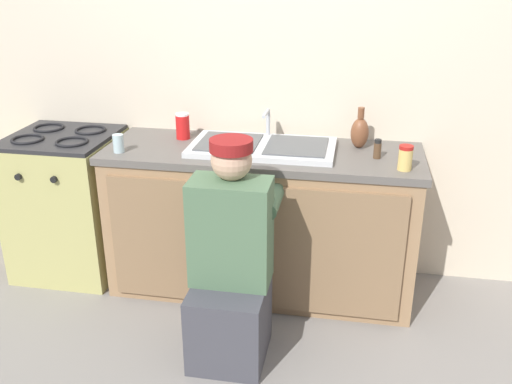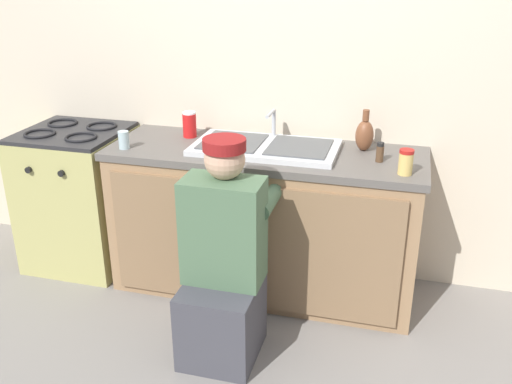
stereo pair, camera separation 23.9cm
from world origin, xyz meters
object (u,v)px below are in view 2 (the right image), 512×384
(spice_bottle_pepper, at_px, (380,152))
(soda_cup_red, at_px, (189,125))
(water_glass, at_px, (124,140))
(vase_decorative, at_px, (364,135))
(sink_double_basin, at_px, (266,147))
(condiment_jar, at_px, (406,162))
(stove_range, at_px, (80,197))
(plumber_person, at_px, (223,270))

(spice_bottle_pepper, height_order, soda_cup_red, soda_cup_red)
(water_glass, distance_m, vase_decorative, 1.34)
(sink_double_basin, bearing_deg, spice_bottle_pepper, -2.89)
(spice_bottle_pepper, bearing_deg, condiment_jar, -49.41)
(sink_double_basin, distance_m, water_glass, 0.79)
(condiment_jar, distance_m, vase_decorative, 0.40)
(stove_range, relative_size, condiment_jar, 6.99)
(stove_range, distance_m, condiment_jar, 2.04)
(plumber_person, bearing_deg, vase_decorative, 54.23)
(spice_bottle_pepper, distance_m, condiment_jar, 0.21)
(stove_range, relative_size, soda_cup_red, 5.89)
(plumber_person, xyz_separation_m, spice_bottle_pepper, (0.67, 0.62, 0.45))
(plumber_person, bearing_deg, spice_bottle_pepper, 43.03)
(plumber_person, xyz_separation_m, soda_cup_red, (-0.45, 0.78, 0.48))
(stove_range, bearing_deg, soda_cup_red, 9.83)
(water_glass, height_order, condiment_jar, condiment_jar)
(sink_double_basin, height_order, soda_cup_red, sink_double_basin)
(spice_bottle_pepper, height_order, condiment_jar, condiment_jar)
(stove_range, relative_size, water_glass, 8.95)
(stove_range, relative_size, plumber_person, 0.81)
(sink_double_basin, bearing_deg, stove_range, -179.90)
(water_glass, bearing_deg, spice_bottle_pepper, 6.22)
(water_glass, relative_size, vase_decorative, 0.43)
(sink_double_basin, bearing_deg, condiment_jar, -13.93)
(sink_double_basin, height_order, stove_range, sink_double_basin)
(plumber_person, xyz_separation_m, condiment_jar, (0.80, 0.47, 0.47))
(soda_cup_red, bearing_deg, spice_bottle_pepper, -7.82)
(stove_range, xyz_separation_m, water_glass, (0.45, -0.18, 0.47))
(plumber_person, relative_size, condiment_jar, 8.63)
(stove_range, distance_m, spice_bottle_pepper, 1.90)
(water_glass, bearing_deg, plumber_person, -32.88)
(plumber_person, xyz_separation_m, vase_decorative, (0.57, 0.79, 0.49))
(soda_cup_red, bearing_deg, plumber_person, -59.64)
(sink_double_basin, xyz_separation_m, soda_cup_red, (-0.50, 0.12, 0.06))
(condiment_jar, height_order, soda_cup_red, soda_cup_red)
(stove_range, relative_size, spice_bottle_pepper, 8.52)
(water_glass, xyz_separation_m, vase_decorative, (1.30, 0.32, 0.04))
(condiment_jar, bearing_deg, plumber_person, -149.82)
(vase_decorative, relative_size, soda_cup_red, 1.51)
(water_glass, bearing_deg, condiment_jar, -0.17)
(spice_bottle_pepper, bearing_deg, sink_double_basin, 177.11)
(water_glass, relative_size, spice_bottle_pepper, 0.95)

